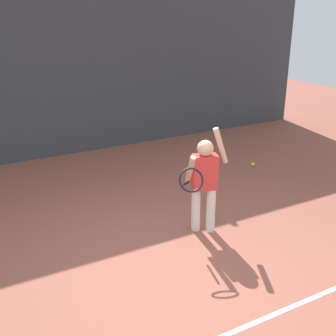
# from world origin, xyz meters

# --- Properties ---
(ground_plane) EXTENTS (20.00, 20.00, 0.00)m
(ground_plane) POSITION_xyz_m (0.00, 0.00, 0.00)
(ground_plane) COLOR brown
(court_line_baseline) EXTENTS (9.00, 0.05, 0.00)m
(court_line_baseline) POSITION_xyz_m (0.00, -0.91, 0.00)
(court_line_baseline) COLOR white
(court_line_baseline) RESTS_ON ground
(back_fence_windscreen) EXTENTS (11.18, 0.08, 3.66)m
(back_fence_windscreen) POSITION_xyz_m (0.00, 4.51, 1.83)
(back_fence_windscreen) COLOR #383D42
(back_fence_windscreen) RESTS_ON ground
(fence_post_2) EXTENTS (0.09, 0.09, 3.81)m
(fence_post_2) POSITION_xyz_m (1.81, 4.57, 1.90)
(fence_post_2) COLOR slate
(fence_post_2) RESTS_ON ground
(fence_post_3) EXTENTS (0.09, 0.09, 3.81)m
(fence_post_3) POSITION_xyz_m (5.44, 4.57, 1.90)
(fence_post_3) COLOR slate
(fence_post_3) RESTS_ON ground
(tennis_player) EXTENTS (0.84, 0.57, 1.35)m
(tennis_player) POSITION_xyz_m (0.76, 0.74, 0.73)
(tennis_player) COLOR silver
(tennis_player) RESTS_ON ground
(tennis_ball_1) EXTENTS (0.07, 0.07, 0.07)m
(tennis_ball_1) POSITION_xyz_m (1.29, 1.37, 0.03)
(tennis_ball_1) COLOR #CCE033
(tennis_ball_1) RESTS_ON ground
(tennis_ball_6) EXTENTS (0.07, 0.07, 0.07)m
(tennis_ball_6) POSITION_xyz_m (2.81, 2.26, 0.03)
(tennis_ball_6) COLOR #CCE033
(tennis_ball_6) RESTS_ON ground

